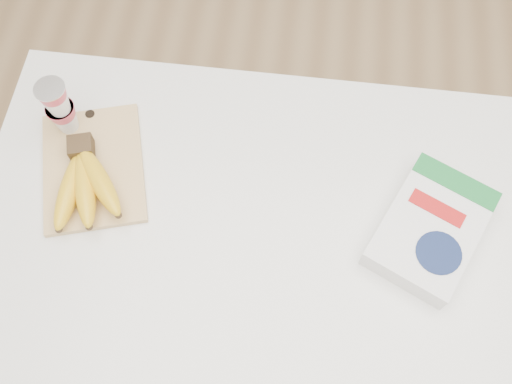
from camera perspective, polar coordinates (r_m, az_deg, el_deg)
room at (r=0.71m, az=3.99°, el=5.31°), size 4.00×4.00×4.00m
table at (r=1.54m, az=1.86°, el=-11.53°), size 1.23×0.82×0.92m
cutting_board at (r=1.20m, az=-15.95°, el=2.38°), size 0.27×0.32×0.01m
bananas at (r=1.16m, az=-16.78°, el=0.90°), size 0.16×0.21×0.07m
yogurt_stack at (r=1.20m, az=-19.10°, el=8.07°), size 0.06×0.06×0.14m
cereal_box at (r=1.13m, az=17.06°, el=-3.49°), size 0.26×0.30×0.06m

